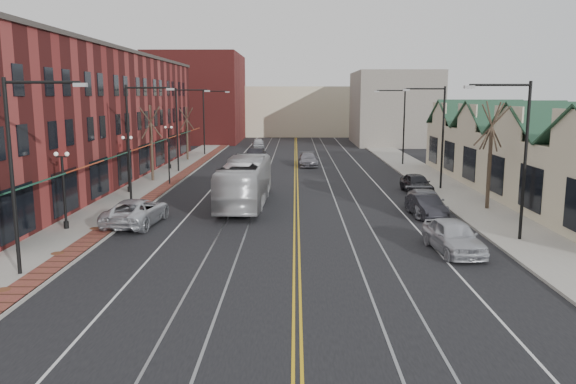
{
  "coord_description": "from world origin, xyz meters",
  "views": [
    {
      "loc": [
        -0.07,
        -22.21,
        7.45
      ],
      "look_at": [
        -0.49,
        9.33,
        2.0
      ],
      "focal_mm": 35.0,
      "sensor_mm": 36.0,
      "label": 1
    }
  ],
  "objects_px": {
    "parked_suv": "(136,212)",
    "parked_car_b": "(426,206)",
    "parked_car_d": "(417,183)",
    "parked_car_c": "(426,202)",
    "transit_bus": "(245,182)",
    "parked_car_a": "(453,236)"
  },
  "relations": [
    {
      "from": "parked_car_a",
      "to": "parked_car_d",
      "type": "height_order",
      "value": "parked_car_a"
    },
    {
      "from": "parked_car_a",
      "to": "parked_car_b",
      "type": "height_order",
      "value": "parked_car_a"
    },
    {
      "from": "transit_bus",
      "to": "parked_car_a",
      "type": "bearing_deg",
      "value": 135.02
    },
    {
      "from": "parked_suv",
      "to": "parked_car_c",
      "type": "bearing_deg",
      "value": -164.48
    },
    {
      "from": "parked_car_d",
      "to": "parked_car_c",
      "type": "bearing_deg",
      "value": -103.09
    },
    {
      "from": "parked_car_c",
      "to": "parked_car_d",
      "type": "distance_m",
      "value": 7.87
    },
    {
      "from": "transit_bus",
      "to": "parked_suv",
      "type": "distance_m",
      "value": 8.42
    },
    {
      "from": "transit_bus",
      "to": "parked_car_b",
      "type": "distance_m",
      "value": 12.14
    },
    {
      "from": "parked_car_b",
      "to": "transit_bus",
      "type": "bearing_deg",
      "value": 155.27
    },
    {
      "from": "parked_suv",
      "to": "transit_bus",
      "type": "bearing_deg",
      "value": -129.1
    },
    {
      "from": "transit_bus",
      "to": "parked_car_a",
      "type": "distance_m",
      "value": 16.02
    },
    {
      "from": "parked_suv",
      "to": "parked_car_c",
      "type": "height_order",
      "value": "parked_suv"
    },
    {
      "from": "transit_bus",
      "to": "parked_suv",
      "type": "xyz_separation_m",
      "value": [
        -5.81,
        -6.04,
        -0.82
      ]
    },
    {
      "from": "parked_car_c",
      "to": "parked_car_b",
      "type": "bearing_deg",
      "value": -100.79
    },
    {
      "from": "parked_suv",
      "to": "parked_car_b",
      "type": "height_order",
      "value": "parked_suv"
    },
    {
      "from": "parked_car_d",
      "to": "parked_suv",
      "type": "bearing_deg",
      "value": -154.38
    },
    {
      "from": "parked_car_c",
      "to": "parked_car_d",
      "type": "height_order",
      "value": "parked_car_d"
    },
    {
      "from": "parked_suv",
      "to": "parked_car_b",
      "type": "relative_size",
      "value": 1.34
    },
    {
      "from": "parked_car_a",
      "to": "parked_car_c",
      "type": "bearing_deg",
      "value": 79.57
    },
    {
      "from": "parked_suv",
      "to": "parked_car_c",
      "type": "distance_m",
      "value": 17.84
    },
    {
      "from": "transit_bus",
      "to": "parked_car_d",
      "type": "height_order",
      "value": "transit_bus"
    },
    {
      "from": "transit_bus",
      "to": "parked_car_c",
      "type": "distance_m",
      "value": 12.06
    }
  ]
}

